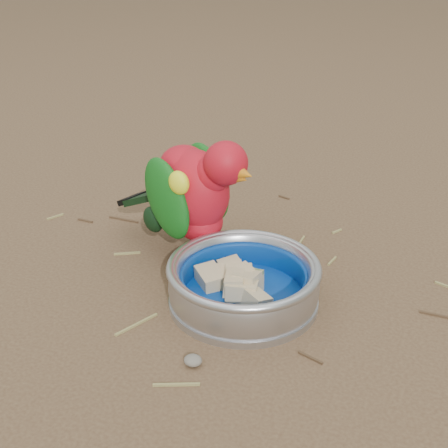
% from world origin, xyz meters
% --- Properties ---
extents(ground, '(60.00, 60.00, 0.00)m').
position_xyz_m(ground, '(0.00, 0.00, 0.00)').
color(ground, brown).
extents(food_bowl, '(0.20, 0.20, 0.02)m').
position_xyz_m(food_bowl, '(0.02, 0.07, 0.01)').
color(food_bowl, '#B2B2BA').
rests_on(food_bowl, ground).
extents(bowl_wall, '(0.20, 0.20, 0.04)m').
position_xyz_m(bowl_wall, '(0.02, 0.07, 0.04)').
color(bowl_wall, '#B2B2BA').
rests_on(bowl_wall, food_bowl).
extents(fruit_wedges, '(0.12, 0.12, 0.03)m').
position_xyz_m(fruit_wedges, '(0.02, 0.07, 0.03)').
color(fruit_wedges, tan).
rests_on(fruit_wedges, food_bowl).
extents(lory_parrot, '(0.26, 0.19, 0.19)m').
position_xyz_m(lory_parrot, '(-0.09, 0.16, 0.10)').
color(lory_parrot, '#B7101E').
rests_on(lory_parrot, ground).
extents(ground_debris, '(0.90, 0.80, 0.01)m').
position_xyz_m(ground_debris, '(-0.02, 0.03, 0.00)').
color(ground_debris, '#91874E').
rests_on(ground_debris, ground).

